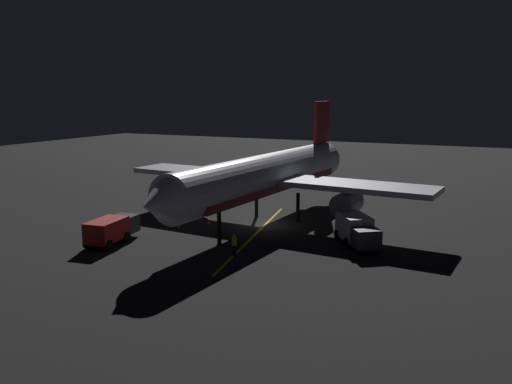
# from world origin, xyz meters

# --- Properties ---
(ground_plane) EXTENTS (180.00, 180.00, 0.20)m
(ground_plane) POSITION_xyz_m (0.00, 0.00, -0.10)
(ground_plane) COLOR black
(apron_guide_stripe) EXTENTS (4.48, 22.46, 0.01)m
(apron_guide_stripe) POSITION_xyz_m (-0.83, 4.00, 0.00)
(apron_guide_stripe) COLOR gold
(apron_guide_stripe) RESTS_ON ground_plane
(airliner) EXTENTS (31.78, 35.66, 11.57)m
(airliner) POSITION_xyz_m (-0.05, -0.57, 4.64)
(airliner) COLOR silver
(airliner) RESTS_ON ground_plane
(baggage_truck) EXTENTS (2.85, 5.84, 2.17)m
(baggage_truck) POSITION_xyz_m (8.92, 11.59, 1.14)
(baggage_truck) COLOR maroon
(baggage_truck) RESTS_ON ground_plane
(catering_truck) EXTENTS (4.85, 5.59, 2.47)m
(catering_truck) POSITION_xyz_m (-9.89, 3.41, 1.25)
(catering_truck) COLOR silver
(catering_truck) RESTS_ON ground_plane
(ground_crew_worker) EXTENTS (0.40, 0.40, 1.74)m
(ground_crew_worker) POSITION_xyz_m (-2.10, 10.34, 0.89)
(ground_crew_worker) COLOR black
(ground_crew_worker) RESTS_ON ground_plane
(traffic_cone_near_left) EXTENTS (0.50, 0.50, 0.55)m
(traffic_cone_near_left) POSITION_xyz_m (6.64, 4.90, 0.25)
(traffic_cone_near_left) COLOR #EA590F
(traffic_cone_near_left) RESTS_ON ground_plane
(traffic_cone_near_right) EXTENTS (0.50, 0.50, 0.55)m
(traffic_cone_near_right) POSITION_xyz_m (4.85, 2.42, 0.25)
(traffic_cone_near_right) COLOR #EA590F
(traffic_cone_near_right) RESTS_ON ground_plane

